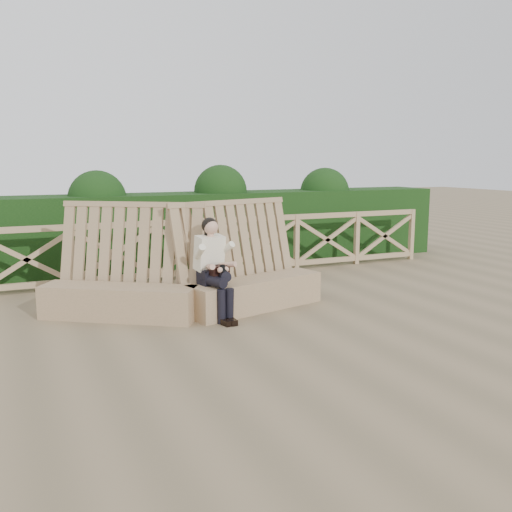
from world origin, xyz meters
name	(u,v)px	position (x,y,z in m)	size (l,w,h in m)	color
ground	(278,328)	(0.00, 0.00, 0.00)	(60.00, 60.00, 0.00)	brown
bench	(188,285)	(-0.82, 1.24, 0.40)	(4.06, 1.84, 1.59)	#8A744F
woman	(214,264)	(-0.57, 0.84, 0.75)	(0.44, 0.85, 1.38)	black
guardrail	(193,249)	(0.00, 3.50, 0.55)	(10.10, 0.09, 1.10)	#998159
hedge	(175,231)	(0.00, 4.70, 0.75)	(12.00, 1.20, 1.50)	black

